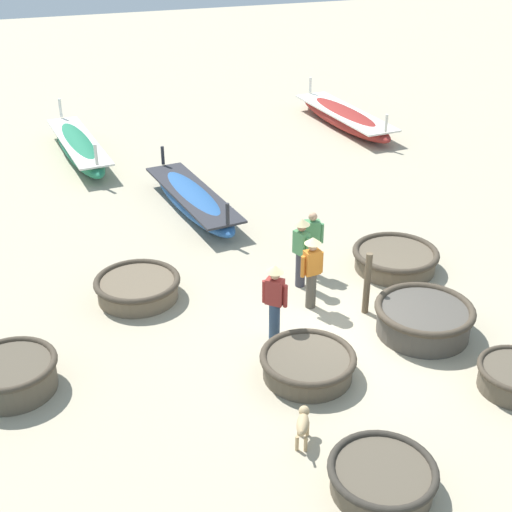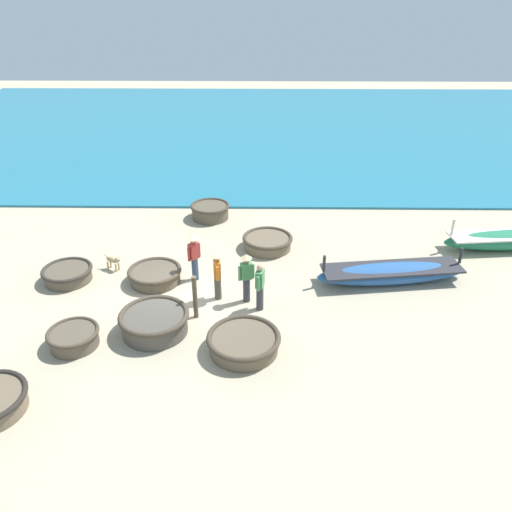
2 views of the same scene
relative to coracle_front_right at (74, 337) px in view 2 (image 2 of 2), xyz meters
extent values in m
plane|color=tan|center=(-2.26, 2.59, -0.27)|extent=(80.00, 80.00, 0.00)
cube|color=teal|center=(-23.58, 6.59, -0.22)|extent=(28.00, 52.00, 0.10)
cylinder|color=brown|center=(0.00, 0.00, -0.05)|extent=(1.32, 1.32, 0.44)
torus|color=#42382B|center=(0.00, 0.00, 0.17)|extent=(1.42, 1.42, 0.11)
cylinder|color=brown|center=(-5.83, 5.37, -0.06)|extent=(1.75, 1.75, 0.43)
torus|color=#42382B|center=(-5.83, 5.37, 0.16)|extent=(1.89, 1.89, 0.14)
cylinder|color=#4C473F|center=(-0.64, 2.12, 0.02)|extent=(1.86, 1.86, 0.57)
torus|color=#42382B|center=(-0.64, 2.12, 0.30)|extent=(2.01, 2.01, 0.15)
cylinder|color=brown|center=(-8.55, 2.95, 0.01)|extent=(1.53, 1.53, 0.56)
torus|color=#42382B|center=(-8.55, 2.95, 0.29)|extent=(1.66, 1.66, 0.12)
cylinder|color=brown|center=(0.14, 4.69, -0.05)|extent=(1.88, 1.88, 0.43)
torus|color=#42382B|center=(0.14, 4.69, 0.16)|extent=(2.03, 2.03, 0.15)
cylinder|color=brown|center=(-3.42, -1.36, -0.06)|extent=(1.55, 1.55, 0.41)
torus|color=#332D26|center=(-3.42, -1.36, 0.14)|extent=(1.67, 1.67, 0.12)
cylinder|color=brown|center=(-3.39, 1.59, -0.06)|extent=(1.66, 1.66, 0.41)
torus|color=#42382B|center=(-3.39, 1.59, 0.14)|extent=(1.79, 1.79, 0.13)
ellipsoid|color=#285693|center=(-3.50, 9.49, 0.04)|extent=(1.71, 5.16, 0.62)
cube|color=#2D2D33|center=(-3.50, 9.49, 0.24)|extent=(1.70, 4.76, 0.06)
cylinder|color=#2D2D33|center=(-3.80, 11.80, 0.58)|extent=(0.10, 0.10, 0.56)
cylinder|color=#2D2D33|center=(-3.20, 7.18, 0.58)|extent=(0.10, 0.10, 0.56)
cylinder|color=silver|center=(-5.71, 12.14, 0.71)|extent=(0.10, 0.10, 0.64)
cylinder|color=#383842|center=(-2.27, 4.69, 0.14)|extent=(0.22, 0.22, 0.82)
cube|color=#4C8E56|center=(-2.27, 4.69, 0.82)|extent=(0.33, 0.40, 0.54)
sphere|color=#A37556|center=(-2.27, 4.69, 1.20)|extent=(0.20, 0.20, 0.20)
cylinder|color=#4C8E56|center=(-2.35, 4.90, 0.77)|extent=(0.09, 0.09, 0.48)
cylinder|color=#4C8E56|center=(-2.19, 4.49, 0.77)|extent=(0.09, 0.09, 0.48)
cone|color=#D1BC84|center=(-2.27, 4.69, 1.33)|extent=(0.36, 0.36, 0.14)
cylinder|color=#2D425B|center=(-3.55, 2.92, 0.14)|extent=(0.22, 0.22, 0.82)
cube|color=maroon|center=(-3.55, 2.92, 0.82)|extent=(0.40, 0.39, 0.54)
sphere|color=tan|center=(-3.55, 2.92, 1.20)|extent=(0.20, 0.20, 0.20)
cylinder|color=maroon|center=(-3.71, 3.07, 0.77)|extent=(0.09, 0.09, 0.48)
cylinder|color=maroon|center=(-3.39, 2.77, 0.77)|extent=(0.09, 0.09, 0.48)
cone|color=#D1BC84|center=(-3.55, 2.92, 1.33)|extent=(0.36, 0.36, 0.14)
cylinder|color=#383842|center=(-1.82, 5.11, 0.14)|extent=(0.22, 0.22, 0.82)
cube|color=#4C8E56|center=(-1.82, 5.11, 0.82)|extent=(0.38, 0.29, 0.54)
sphere|color=tan|center=(-1.82, 5.11, 1.20)|extent=(0.20, 0.20, 0.20)
cylinder|color=#4C8E56|center=(-2.04, 5.16, 0.77)|extent=(0.09, 0.09, 0.48)
cylinder|color=#4C8E56|center=(-1.61, 5.06, 0.77)|extent=(0.09, 0.09, 0.48)
cylinder|color=#4C473D|center=(-2.40, 3.78, 0.14)|extent=(0.22, 0.22, 0.82)
cube|color=orange|center=(-2.40, 3.78, 0.82)|extent=(0.36, 0.26, 0.54)
sphere|color=tan|center=(-2.40, 3.78, 1.20)|extent=(0.20, 0.20, 0.20)
cylinder|color=orange|center=(-2.62, 3.76, 0.77)|extent=(0.09, 0.09, 0.48)
cylinder|color=orange|center=(-2.18, 3.81, 0.77)|extent=(0.09, 0.09, 0.48)
cone|color=#D1BC84|center=(-2.40, 3.78, 1.33)|extent=(0.36, 0.36, 0.14)
ellipsoid|color=tan|center=(-4.16, -0.03, 0.12)|extent=(0.42, 0.55, 0.22)
sphere|color=tan|center=(-4.05, 0.19, 0.19)|extent=(0.18, 0.18, 0.18)
cylinder|color=tan|center=(-4.28, -0.25, 0.18)|extent=(0.13, 0.20, 0.16)
cylinder|color=tan|center=(-4.14, 0.16, -0.13)|extent=(0.06, 0.06, 0.28)
cylinder|color=tan|center=(-4.02, 0.10, -0.13)|extent=(0.06, 0.06, 0.28)
cylinder|color=tan|center=(-4.31, -0.16, -0.13)|extent=(0.06, 0.06, 0.28)
cylinder|color=tan|center=(-4.18, -0.23, -0.13)|extent=(0.06, 0.06, 0.28)
cylinder|color=brown|center=(-1.38, 3.20, 0.43)|extent=(0.14, 0.14, 1.41)
camera|label=1|loc=(-7.78, -8.15, 7.93)|focal=50.00mm
camera|label=2|loc=(10.86, 5.18, 8.56)|focal=35.00mm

